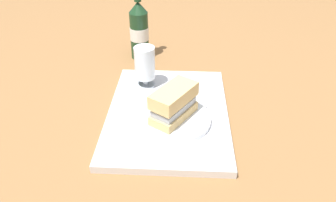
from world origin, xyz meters
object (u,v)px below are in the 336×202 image
object	(u,v)px
sandwich	(175,102)
plate	(174,119)
beer_glass	(145,65)
beer_bottle	(139,30)

from	to	relation	value
sandwich	plate	bearing A→B (deg)	180.00
beer_glass	beer_bottle	distance (m)	0.24
plate	beer_glass	xyz separation A→B (m)	(0.17, 0.09, 0.06)
sandwich	beer_glass	bearing A→B (deg)	61.60
sandwich	beer_glass	distance (m)	0.19
plate	beer_bottle	world-z (taller)	beer_bottle
sandwich	beer_glass	world-z (taller)	beer_glass
plate	sandwich	distance (m)	0.05
beer_glass	beer_bottle	world-z (taller)	beer_bottle
plate	beer_bottle	bearing A→B (deg)	18.52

